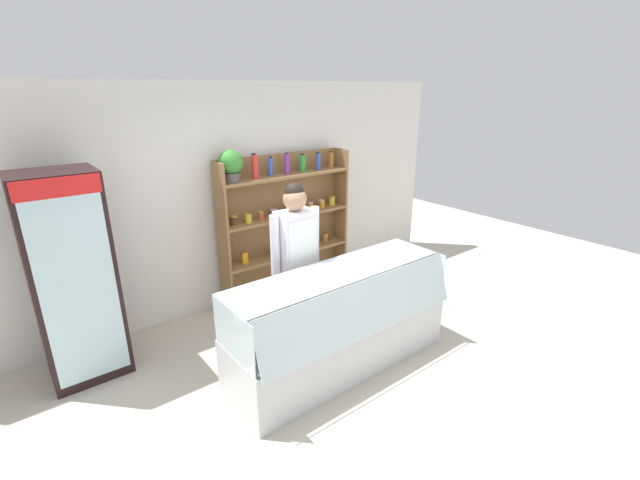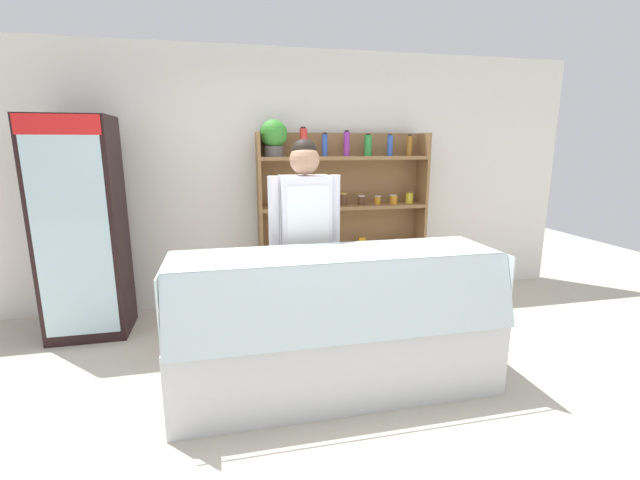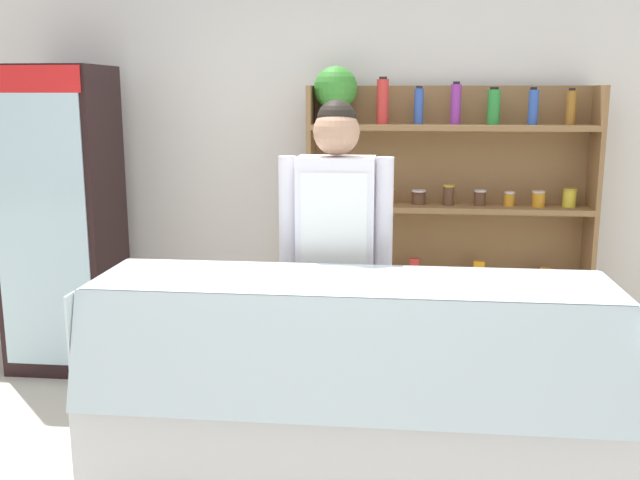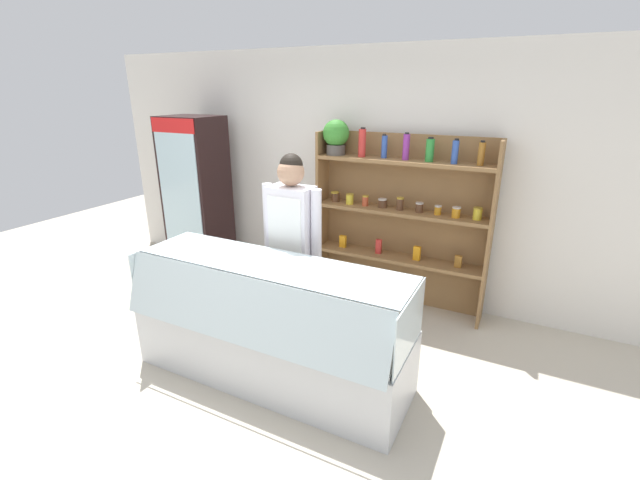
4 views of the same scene
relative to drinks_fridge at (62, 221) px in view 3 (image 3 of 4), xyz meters
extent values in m
cube|color=white|center=(1.87, 0.55, 0.36)|extent=(6.80, 0.10, 2.70)
cube|color=black|center=(0.00, 0.01, 0.00)|extent=(0.67, 0.55, 1.97)
cube|color=silver|center=(0.00, -0.27, 0.00)|extent=(0.59, 0.01, 1.77)
cube|color=red|center=(0.00, -0.28, 0.90)|extent=(0.63, 0.01, 0.16)
cylinder|color=#2D8C38|center=(-0.18, -0.21, -0.66)|extent=(0.06, 0.06, 0.16)
cylinder|color=#3356B2|center=(0.00, -0.21, -0.63)|extent=(0.06, 0.06, 0.20)
cylinder|color=silver|center=(0.18, -0.21, -0.63)|extent=(0.05, 0.05, 0.22)
cylinder|color=#3356B2|center=(-0.21, -0.21, -0.12)|extent=(0.07, 0.07, 0.19)
cylinder|color=silver|center=(-0.07, -0.21, -0.10)|extent=(0.07, 0.07, 0.22)
cylinder|color=#2D8C38|center=(0.07, -0.21, -0.13)|extent=(0.06, 0.06, 0.16)
cylinder|color=#9E6623|center=(0.21, -0.21, -0.11)|extent=(0.06, 0.06, 0.21)
cylinder|color=red|center=(-0.18, -0.21, 0.39)|extent=(0.07, 0.07, 0.15)
cylinder|color=red|center=(0.00, -0.21, 0.42)|extent=(0.05, 0.05, 0.21)
cylinder|color=#3356B2|center=(0.18, -0.21, 0.41)|extent=(0.06, 0.06, 0.19)
cube|color=olive|center=(2.50, 0.40, -0.06)|extent=(1.83, 0.02, 1.85)
cube|color=olive|center=(1.61, 0.26, -0.06)|extent=(0.03, 0.28, 1.85)
cube|color=olive|center=(3.40, 0.26, -0.06)|extent=(0.03, 0.28, 1.85)
cube|color=olive|center=(2.50, 0.26, -0.43)|extent=(1.77, 0.28, 0.04)
cube|color=olive|center=(2.50, 0.26, 0.09)|extent=(1.77, 0.28, 0.04)
cube|color=olive|center=(2.50, 0.26, 0.60)|extent=(1.77, 0.28, 0.04)
cylinder|color=#4C4742|center=(1.77, 0.26, 0.67)|extent=(0.20, 0.20, 0.11)
sphere|color=#37872D|center=(1.77, 0.26, 0.85)|extent=(0.28, 0.28, 0.28)
cylinder|color=red|center=(2.07, 0.25, 0.76)|extent=(0.08, 0.08, 0.28)
cylinder|color=black|center=(2.07, 0.26, 0.91)|extent=(0.05, 0.05, 0.02)
cylinder|color=#3356B2|center=(2.30, 0.28, 0.73)|extent=(0.06, 0.06, 0.22)
cylinder|color=black|center=(2.30, 0.26, 0.85)|extent=(0.04, 0.04, 0.02)
cylinder|color=purple|center=(2.53, 0.26, 0.75)|extent=(0.06, 0.06, 0.25)
cylinder|color=black|center=(2.53, 0.26, 0.88)|extent=(0.04, 0.04, 0.02)
cylinder|color=#2D8C38|center=(2.76, 0.26, 0.73)|extent=(0.08, 0.08, 0.22)
cylinder|color=black|center=(2.76, 0.26, 0.84)|extent=(0.05, 0.05, 0.02)
cylinder|color=#3356B2|center=(3.00, 0.24, 0.73)|extent=(0.06, 0.06, 0.21)
cylinder|color=black|center=(3.00, 0.26, 0.84)|extent=(0.04, 0.04, 0.02)
cylinder|color=#9E6623|center=(3.23, 0.26, 0.72)|extent=(0.06, 0.06, 0.21)
cylinder|color=black|center=(3.23, 0.26, 0.84)|extent=(0.04, 0.04, 0.02)
cylinder|color=brown|center=(1.76, 0.28, 0.15)|extent=(0.09, 0.09, 0.10)
cylinder|color=gold|center=(1.76, 0.26, 0.21)|extent=(0.09, 0.09, 0.01)
cylinder|color=yellow|center=(1.94, 0.25, 0.15)|extent=(0.08, 0.08, 0.10)
cylinder|color=gold|center=(1.94, 0.26, 0.21)|extent=(0.08, 0.08, 0.01)
cylinder|color=#BF4C2D|center=(2.12, 0.26, 0.15)|extent=(0.07, 0.07, 0.10)
cylinder|color=gold|center=(2.12, 0.26, 0.21)|extent=(0.07, 0.07, 0.01)
cylinder|color=brown|center=(2.31, 0.28, 0.15)|extent=(0.09, 0.09, 0.08)
cylinder|color=silver|center=(2.31, 0.26, 0.19)|extent=(0.09, 0.09, 0.01)
cylinder|color=brown|center=(2.50, 0.26, 0.16)|extent=(0.07, 0.07, 0.12)
cylinder|color=gold|center=(2.50, 0.26, 0.23)|extent=(0.07, 0.07, 0.01)
cylinder|color=brown|center=(2.70, 0.27, 0.15)|extent=(0.08, 0.08, 0.09)
cylinder|color=silver|center=(2.70, 0.26, 0.20)|extent=(0.08, 0.08, 0.01)
cylinder|color=orange|center=(2.89, 0.27, 0.14)|extent=(0.07, 0.07, 0.08)
cylinder|color=silver|center=(2.89, 0.26, 0.19)|extent=(0.07, 0.07, 0.01)
cylinder|color=orange|center=(3.07, 0.25, 0.15)|extent=(0.08, 0.08, 0.09)
cylinder|color=silver|center=(3.07, 0.26, 0.20)|extent=(0.08, 0.08, 0.01)
cylinder|color=yellow|center=(3.26, 0.27, 0.16)|extent=(0.08, 0.08, 0.11)
cylinder|color=gold|center=(3.26, 0.26, 0.22)|extent=(0.08, 0.08, 0.01)
cube|color=orange|center=(1.87, 0.26, -0.35)|extent=(0.07, 0.04, 0.14)
cube|color=red|center=(2.29, 0.26, -0.33)|extent=(0.06, 0.04, 0.16)
cube|color=orange|center=(2.72, 0.26, -0.34)|extent=(0.07, 0.05, 0.15)
cube|color=#9E6623|center=(3.14, 0.26, -0.35)|extent=(0.07, 0.04, 0.12)
cube|color=silver|center=(1.98, -1.41, -0.71)|extent=(2.27, 0.72, 0.55)
cube|color=white|center=(1.98, -1.41, -0.42)|extent=(2.21, 0.66, 0.03)
cube|color=silver|center=(1.98, -1.75, -0.21)|extent=(2.23, 0.16, 0.47)
cube|color=silver|center=(1.98, -1.36, 0.01)|extent=(2.23, 0.56, 0.01)
cube|color=silver|center=(0.86, -1.41, -0.21)|extent=(0.01, 0.68, 0.45)
cube|color=silver|center=(3.11, -1.41, -0.21)|extent=(0.01, 0.68, 0.45)
cube|color=beige|center=(1.03, -1.33, -0.38)|extent=(0.16, 0.12, 0.04)
cube|color=white|center=(1.03, -1.54, -0.38)|extent=(0.05, 0.03, 0.02)
cube|color=tan|center=(1.27, -1.33, -0.38)|extent=(0.16, 0.12, 0.04)
cube|color=white|center=(1.27, -1.54, -0.38)|extent=(0.05, 0.03, 0.02)
cube|color=tan|center=(1.51, -1.33, -0.37)|extent=(0.16, 0.11, 0.05)
cube|color=white|center=(1.51, -1.54, -0.38)|extent=(0.05, 0.03, 0.02)
cube|color=tan|center=(1.74, -1.33, -0.38)|extent=(0.17, 0.14, 0.04)
cube|color=white|center=(1.74, -1.54, -0.38)|extent=(0.05, 0.03, 0.02)
cube|color=beige|center=(1.98, -1.33, -0.37)|extent=(0.17, 0.14, 0.06)
cube|color=white|center=(1.98, -1.54, -0.38)|extent=(0.05, 0.03, 0.02)
cube|color=beige|center=(2.22, -1.33, -0.37)|extent=(0.16, 0.13, 0.05)
cube|color=white|center=(2.22, -1.54, -0.38)|extent=(0.05, 0.03, 0.02)
cube|color=tan|center=(2.46, -1.33, -0.38)|extent=(0.16, 0.14, 0.04)
cube|color=white|center=(2.46, -1.54, -0.38)|extent=(0.05, 0.03, 0.02)
cube|color=beige|center=(2.70, -1.33, -0.38)|extent=(0.17, 0.12, 0.05)
cube|color=white|center=(2.70, -1.54, -0.38)|extent=(0.05, 0.03, 0.02)
cube|color=tan|center=(2.94, -1.33, -0.37)|extent=(0.16, 0.13, 0.06)
cube|color=white|center=(2.94, -1.54, -0.38)|extent=(0.05, 0.03, 0.02)
cylinder|color=#C1706B|center=(1.03, -1.52, -0.32)|extent=(0.17, 0.17, 0.15)
cylinder|color=#C1706B|center=(1.25, -1.52, -0.34)|extent=(0.17, 0.13, 0.12)
cylinder|color=white|center=(2.55, -1.50, -0.29)|extent=(0.07, 0.07, 0.21)
cylinder|color=white|center=(2.65, -1.50, -0.28)|extent=(0.07, 0.07, 0.23)
cylinder|color=#2D2D38|center=(1.78, -0.85, -0.58)|extent=(0.13, 0.13, 0.82)
cylinder|color=#2D2D38|center=(1.95, -0.85, -0.58)|extent=(0.13, 0.13, 0.82)
cube|color=white|center=(1.87, -0.85, 0.17)|extent=(0.38, 0.24, 0.67)
cube|color=white|center=(1.87, -0.97, -0.19)|extent=(0.32, 0.01, 1.26)
cylinder|color=white|center=(1.62, -0.85, 0.20)|extent=(0.09, 0.09, 0.61)
cylinder|color=white|center=(2.11, -0.85, 0.20)|extent=(0.09, 0.09, 0.61)
sphere|color=tan|center=(1.87, -0.85, 0.63)|extent=(0.23, 0.23, 0.23)
sphere|color=black|center=(1.87, -0.84, 0.69)|extent=(0.20, 0.20, 0.20)
camera|label=1|loc=(-0.41, -4.15, 1.64)|focal=24.00mm
camera|label=2|loc=(1.25, -4.12, 0.74)|focal=24.00mm
camera|label=3|loc=(2.17, -4.36, 0.81)|focal=40.00mm
camera|label=4|loc=(3.70, -3.90, 1.30)|focal=24.00mm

